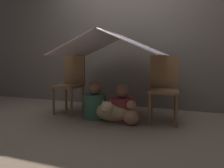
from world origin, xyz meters
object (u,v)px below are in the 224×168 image
object	(u,v)px
person_second	(122,106)
dog	(111,112)
chair_left	(71,82)
person_front	(95,103)
chair_right	(164,86)

from	to	relation	value
person_second	dog	world-z (taller)	person_second
chair_left	dog	xyz separation A→B (m)	(0.79, -0.28, -0.34)
person_front	chair_left	bearing A→B (deg)	160.63
chair_right	dog	world-z (taller)	chair_right
dog	person_front	bearing A→B (deg)	159.76
chair_right	person_front	distance (m)	1.00
chair_left	chair_right	xyz separation A→B (m)	(1.43, -0.00, 0.00)
person_front	dog	size ratio (longest dim) A/B	1.07
chair_right	dog	xyz separation A→B (m)	(-0.64, -0.28, -0.34)
chair_left	person_second	world-z (taller)	chair_left
person_second	dog	bearing A→B (deg)	-127.54
person_front	chair_right	bearing A→B (deg)	10.28
chair_right	dog	bearing A→B (deg)	-163.04
person_second	chair_right	bearing A→B (deg)	14.68
chair_right	person_front	size ratio (longest dim) A/B	1.66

